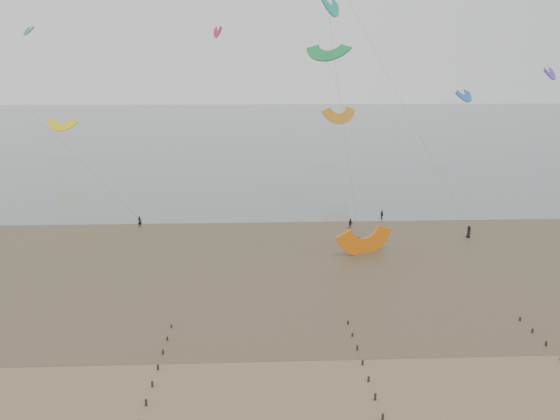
{
  "coord_description": "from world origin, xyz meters",
  "views": [
    {
      "loc": [
        -5.17,
        -38.76,
        25.6
      ],
      "look_at": [
        -2.31,
        28.0,
        8.0
      ],
      "focal_mm": 35.0,
      "sensor_mm": 36.0,
      "label": 1
    }
  ],
  "objects": [
    {
      "name": "kitesurfer_lead",
      "position": [
        -24.55,
        48.31,
        0.93
      ],
      "size": [
        0.75,
        0.57,
        1.86
      ],
      "primitive_type": "imported",
      "rotation": [
        0.0,
        0.0,
        2.95
      ],
      "color": "black",
      "rests_on": "ground"
    },
    {
      "name": "kites_airborne",
      "position": [
        -9.73,
        91.58,
        21.76
      ],
      "size": [
        246.46,
        129.11,
        40.8
      ],
      "color": "orange",
      "rests_on": "ground"
    },
    {
      "name": "ground",
      "position": [
        0.0,
        0.0,
        0.0
      ],
      "size": [
        500.0,
        500.0,
        0.0
      ],
      "primitive_type": "plane",
      "color": "brown",
      "rests_on": "ground"
    },
    {
      "name": "kitesurfers",
      "position": [
        37.11,
        48.08,
        0.88
      ],
      "size": [
        145.72,
        24.13,
        1.9
      ],
      "color": "black",
      "rests_on": "ground"
    },
    {
      "name": "grounded_kite",
      "position": [
        9.9,
        33.69,
        0.0
      ],
      "size": [
        9.38,
        8.49,
        4.2
      ],
      "primitive_type": null,
      "rotation": [
        1.54,
        0.0,
        0.41
      ],
      "color": "orange",
      "rests_on": "ground"
    },
    {
      "name": "sea_and_shore",
      "position": [
        -4.08,
        34.4,
        0.01
      ],
      "size": [
        500.0,
        665.0,
        0.03
      ],
      "color": "#475654",
      "rests_on": "ground"
    }
  ]
}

